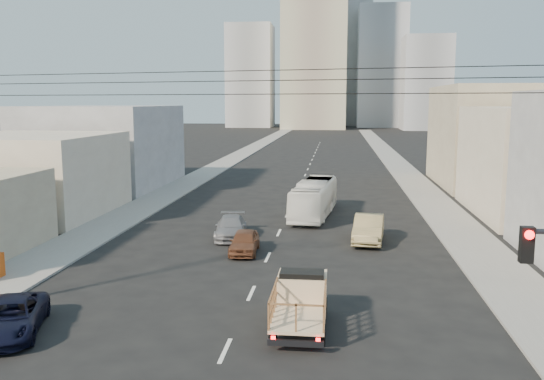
% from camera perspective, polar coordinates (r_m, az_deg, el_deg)
% --- Properties ---
extents(ground, '(420.00, 420.00, 0.00)m').
position_cam_1_polar(ground, '(18.59, -5.92, -18.07)').
color(ground, black).
rests_on(ground, ground).
extents(sidewalk_left, '(3.50, 180.00, 0.12)m').
position_cam_1_polar(sidewalk_left, '(87.96, -3.63, 3.26)').
color(sidewalk_left, gray).
rests_on(sidewalk_left, ground).
extents(sidewalk_right, '(3.50, 180.00, 0.12)m').
position_cam_1_polar(sidewalk_right, '(86.97, 11.82, 3.03)').
color(sidewalk_right, gray).
rests_on(sidewalk_right, ground).
extents(lane_dashes, '(0.15, 104.00, 0.01)m').
position_cam_1_polar(lane_dashes, '(69.80, 3.44, 1.80)').
color(lane_dashes, silver).
rests_on(lane_dashes, ground).
extents(flatbed_pickup, '(1.95, 4.41, 1.90)m').
position_cam_1_polar(flatbed_pickup, '(21.89, 2.84, -10.70)').
color(flatbed_pickup, beige).
rests_on(flatbed_pickup, ground).
extents(navy_pickup, '(3.40, 4.98, 1.27)m').
position_cam_1_polar(navy_pickup, '(23.38, -24.48, -11.42)').
color(navy_pickup, black).
rests_on(navy_pickup, ground).
extents(city_bus, '(3.30, 9.83, 2.68)m').
position_cam_1_polar(city_bus, '(42.60, 4.19, -0.81)').
color(city_bus, white).
rests_on(city_bus, ground).
extents(sedan_brown, '(1.69, 3.83, 1.28)m').
position_cam_1_polar(sedan_brown, '(32.32, -2.75, -5.14)').
color(sedan_brown, brown).
rests_on(sedan_brown, ground).
extents(sedan_tan, '(2.20, 5.02, 1.61)m').
position_cam_1_polar(sedan_tan, '(35.29, 9.55, -3.80)').
color(sedan_tan, '#9C8B5B').
rests_on(sedan_tan, ground).
extents(sedan_grey, '(2.37, 4.71, 1.31)m').
position_cam_1_polar(sedan_grey, '(35.94, -4.10, -3.71)').
color(sedan_grey, slate).
rests_on(sedan_grey, ground).
extents(overhead_wires, '(23.01, 5.02, 0.72)m').
position_cam_1_polar(overhead_wires, '(18.09, -5.33, 10.58)').
color(overhead_wires, black).
rests_on(overhead_wires, ground).
extents(bldg_right_far, '(12.00, 16.00, 10.00)m').
position_cam_1_polar(bldg_right_far, '(62.46, 21.73, 4.99)').
color(bldg_right_far, tan).
rests_on(bldg_right_far, ground).
extents(bldg_left_mid, '(11.00, 12.00, 6.00)m').
position_cam_1_polar(bldg_left_mid, '(46.46, -22.77, 1.39)').
color(bldg_left_mid, '#C1B29B').
rests_on(bldg_left_mid, ground).
extents(bldg_left_far, '(12.00, 16.00, 8.00)m').
position_cam_1_polar(bldg_left_far, '(60.02, -16.28, 4.18)').
color(bldg_left_far, gray).
rests_on(bldg_left_far, ground).
extents(high_rise_tower, '(20.00, 20.00, 60.00)m').
position_cam_1_polar(high_rise_tower, '(187.61, 4.27, 15.29)').
color(high_rise_tower, tan).
rests_on(high_rise_tower, ground).
extents(midrise_ne, '(16.00, 16.00, 40.00)m').
position_cam_1_polar(midrise_ne, '(202.04, 10.79, 11.84)').
color(midrise_ne, '#93969B').
rests_on(midrise_ne, ground).
extents(midrise_nw, '(15.00, 15.00, 34.00)m').
position_cam_1_polar(midrise_nw, '(198.62, -2.13, 11.18)').
color(midrise_nw, '#93969B').
rests_on(midrise_nw, ground).
extents(midrise_back, '(18.00, 18.00, 44.00)m').
position_cam_1_polar(midrise_back, '(216.64, 7.27, 12.23)').
color(midrise_back, gray).
rests_on(midrise_back, ground).
extents(midrise_east, '(14.00, 14.00, 28.00)m').
position_cam_1_polar(midrise_east, '(183.18, 15.00, 10.16)').
color(midrise_east, '#93969B').
rests_on(midrise_east, ground).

